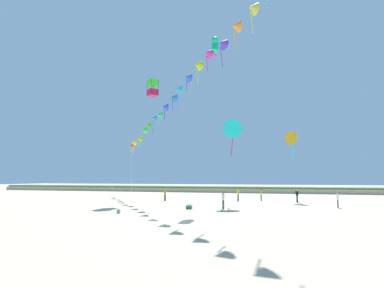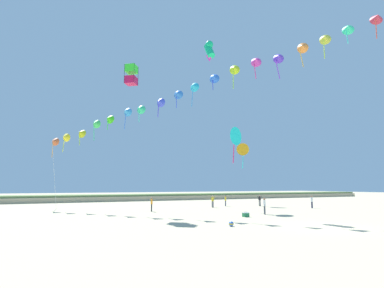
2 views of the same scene
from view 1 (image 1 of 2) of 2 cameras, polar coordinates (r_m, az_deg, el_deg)
name	(u,v)px [view 1 (image 1 of 2)]	position (r m, az deg, el deg)	size (l,w,h in m)	color
ground_plane	(168,220)	(22.58, -4.61, -14.32)	(240.00, 240.00, 0.00)	#C1B28E
dune_ridge	(241,189)	(66.59, 9.29, -8.51)	(120.00, 8.06, 1.24)	tan
person_near_left	(261,194)	(42.86, 13.02, -9.24)	(0.23, 0.54, 1.55)	#282D4C
person_near_right	(238,194)	(41.66, 8.77, -9.33)	(0.46, 0.47, 1.65)	#474C56
person_mid_center	(297,195)	(40.86, 19.38, -9.12)	(0.45, 0.47, 1.64)	#474C56
person_far_left	(165,194)	(41.39, -5.16, -9.43)	(0.30, 0.55, 1.61)	black
person_far_right	(223,199)	(30.77, 5.96, -10.37)	(0.30, 0.58, 1.69)	#474C56
person_far_center	(338,199)	(35.03, 25.99, -9.34)	(0.22, 0.57, 1.63)	#282D4C
kite_banner_string	(180,89)	(37.70, -2.28, 10.42)	(29.70, 30.76, 19.83)	#C85E36
large_kite_low_lead	(232,129)	(36.83, 7.62, 2.84)	(2.43, 1.48, 4.49)	#1BE6DB
large_kite_mid_trail	(292,138)	(44.85, 18.55, 1.04)	(2.03, 1.74, 4.06)	orange
large_kite_high_solo	(153,88)	(45.25, -7.50, 10.55)	(1.79, 1.79, 2.39)	#C11649
large_kite_outer_drift	(215,46)	(42.25, 4.39, 18.07)	(1.08, 1.85, 2.85)	#10C179
beach_cooler	(189,207)	(30.41, -0.57, -11.90)	(0.58, 0.41, 0.46)	#23844C
beach_ball	(119,211)	(27.64, -13.82, -12.33)	(0.36, 0.36, 0.36)	blue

